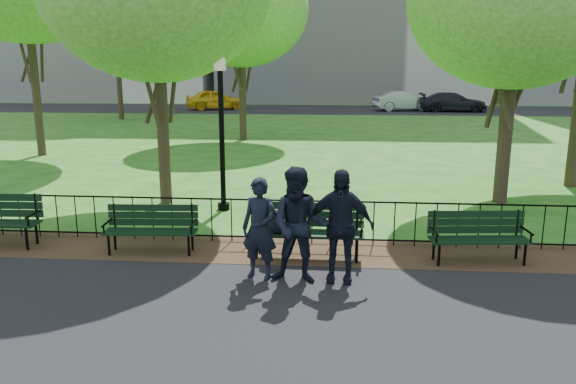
# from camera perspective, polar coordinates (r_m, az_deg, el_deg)

# --- Properties ---
(ground) EXTENTS (120.00, 120.00, 0.00)m
(ground) POSITION_cam_1_polar(r_m,az_deg,el_deg) (9.30, 0.65, -9.13)
(ground) COLOR #1F5D18
(dirt_strip) EXTENTS (60.00, 1.60, 0.01)m
(dirt_strip) POSITION_cam_1_polar(r_m,az_deg,el_deg) (10.69, 1.24, -6.04)
(dirt_strip) COLOR #3A2917
(dirt_strip) RESTS_ON ground
(far_street) EXTENTS (70.00, 9.00, 0.01)m
(far_street) POSITION_cam_1_polar(r_m,az_deg,el_deg) (43.73, 4.01, 8.36)
(far_street) COLOR black
(far_street) RESTS_ON ground
(iron_fence) EXTENTS (24.06, 0.06, 1.00)m
(iron_fence) POSITION_cam_1_polar(r_m,az_deg,el_deg) (11.02, 1.42, -2.81)
(iron_fence) COLOR black
(iron_fence) RESTS_ON ground
(park_bench_main) EXTENTS (1.92, 0.64, 1.08)m
(park_bench_main) POSITION_cam_1_polar(r_m,az_deg,el_deg) (10.20, 1.17, -3.21)
(park_bench_main) COLOR black
(park_bench_main) RESTS_ON ground
(park_bench_left_a) EXTENTS (1.74, 0.63, 0.97)m
(park_bench_left_a) POSITION_cam_1_polar(r_m,az_deg,el_deg) (10.85, -13.69, -3.14)
(park_bench_left_a) COLOR black
(park_bench_left_a) RESTS_ON ground
(park_bench_right_a) EXTENTS (1.79, 0.71, 0.99)m
(park_bench_right_a) POSITION_cam_1_polar(r_m,az_deg,el_deg) (10.59, 18.74, -3.80)
(park_bench_right_a) COLOR black
(park_bench_right_a) RESTS_ON ground
(lamppost) EXTENTS (0.34, 0.34, 3.76)m
(lamppost) POSITION_cam_1_polar(r_m,az_deg,el_deg) (13.43, -6.77, 6.69)
(lamppost) COLOR black
(lamppost) RESTS_ON ground
(tree_far_c) EXTENTS (6.03, 6.03, 8.41)m
(tree_far_c) POSITION_cam_1_polar(r_m,az_deg,el_deg) (26.30, -4.80, 18.03)
(tree_far_c) COLOR #2D2116
(tree_far_c) RESTS_ON ground
(person_left) EXTENTS (0.70, 0.56, 1.69)m
(person_left) POSITION_cam_1_polar(r_m,az_deg,el_deg) (9.20, -2.88, -3.73)
(person_left) COLOR black
(person_left) RESTS_ON asphalt_path
(person_mid) EXTENTS (0.97, 0.58, 1.90)m
(person_mid) POSITION_cam_1_polar(r_m,az_deg,el_deg) (8.99, 1.12, -3.43)
(person_mid) COLOR black
(person_mid) RESTS_ON asphalt_path
(person_right) EXTENTS (1.13, 0.54, 1.86)m
(person_right) POSITION_cam_1_polar(r_m,az_deg,el_deg) (9.08, 5.27, -3.42)
(person_right) COLOR black
(person_right) RESTS_ON asphalt_path
(taxi) EXTENTS (4.88, 3.25, 1.54)m
(taxi) POSITION_cam_1_polar(r_m,az_deg,el_deg) (43.78, -7.36, 9.31)
(taxi) COLOR gold
(taxi) RESTS_ON far_street
(sedan_silver) EXTENTS (4.63, 2.59, 1.45)m
(sedan_silver) POSITION_cam_1_polar(r_m,az_deg,el_deg) (43.16, 11.61, 9.04)
(sedan_silver) COLOR #A0A2A7
(sedan_silver) RESTS_ON far_street
(sedan_dark) EXTENTS (4.86, 2.11, 1.39)m
(sedan_dark) POSITION_cam_1_polar(r_m,az_deg,el_deg) (43.31, 16.42, 8.76)
(sedan_dark) COLOR black
(sedan_dark) RESTS_ON far_street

